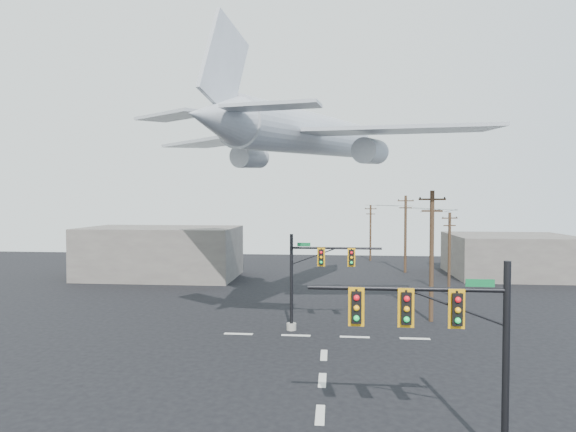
# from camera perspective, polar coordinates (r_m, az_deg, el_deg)

# --- Properties ---
(ground) EXTENTS (120.00, 120.00, 0.00)m
(ground) POSITION_cam_1_polar(r_m,az_deg,el_deg) (22.56, 3.83, -22.47)
(ground) COLOR black
(ground) RESTS_ON ground
(lane_markings) EXTENTS (14.00, 21.20, 0.01)m
(lane_markings) POSITION_cam_1_polar(r_m,az_deg,el_deg) (27.50, 4.16, -17.84)
(lane_markings) COLOR beige
(lane_markings) RESTS_ON ground
(signal_mast_near) EXTENTS (7.27, 0.79, 7.21)m
(signal_mast_near) POSITION_cam_1_polar(r_m,az_deg,el_deg) (18.40, 19.17, -14.70)
(signal_mast_near) COLOR gray
(signal_mast_near) RESTS_ON ground
(signal_mast_far) EXTENTS (6.68, 0.76, 6.88)m
(signal_mast_far) POSITION_cam_1_polar(r_m,az_deg,el_deg) (34.34, 2.71, -7.47)
(signal_mast_far) COLOR gray
(signal_mast_far) RESTS_ON ground
(utility_pole_a) EXTENTS (1.99, 0.52, 10.00)m
(utility_pole_a) POSITION_cam_1_polar(r_m,az_deg,el_deg) (38.26, 16.66, -4.25)
(utility_pole_a) COLOR #412B1C
(utility_pole_a) RESTS_ON ground
(utility_pole_b) EXTENTS (1.59, 0.60, 8.06)m
(utility_pole_b) POSITION_cam_1_polar(r_m,az_deg,el_deg) (49.31, 18.58, -4.07)
(utility_pole_b) COLOR #412B1C
(utility_pole_b) RESTS_ON ground
(utility_pole_c) EXTENTS (2.01, 0.41, 9.82)m
(utility_pole_c) POSITION_cam_1_polar(r_m,az_deg,el_deg) (62.86, 13.75, -1.89)
(utility_pole_c) COLOR #412B1C
(utility_pole_c) RESTS_ON ground
(utility_pole_d) EXTENTS (1.74, 0.45, 8.48)m
(utility_pole_d) POSITION_cam_1_polar(r_m,az_deg,el_deg) (74.00, 9.75, -1.83)
(utility_pole_d) COLOR #412B1C
(utility_pole_d) RESTS_ON ground
(power_lines) EXTENTS (7.16, 36.33, 0.22)m
(power_lines) POSITION_cam_1_polar(r_m,az_deg,el_deg) (56.15, 14.66, 0.94)
(power_lines) COLOR black
(airliner) EXTENTS (26.67, 29.00, 8.11)m
(airliner) POSITION_cam_1_polar(r_m,az_deg,el_deg) (38.06, 2.44, 9.65)
(airliner) COLOR #ABAFB7
(building_left) EXTENTS (18.00, 10.00, 6.00)m
(building_left) POSITION_cam_1_polar(r_m,az_deg,el_deg) (59.55, -14.82, -4.18)
(building_left) COLOR #67615B
(building_left) RESTS_ON ground
(building_right) EXTENTS (14.00, 12.00, 5.00)m
(building_right) POSITION_cam_1_polar(r_m,az_deg,el_deg) (64.58, 24.88, -4.27)
(building_right) COLOR #67615B
(building_right) RESTS_ON ground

